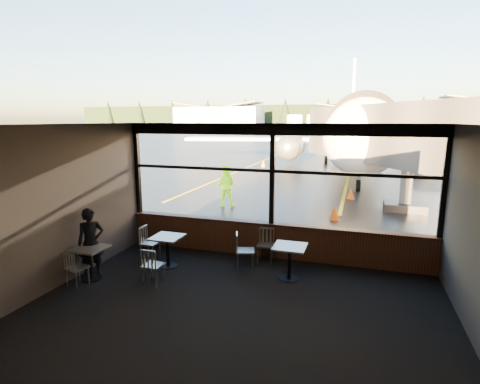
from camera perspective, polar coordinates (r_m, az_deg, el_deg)
The scene contains 32 objects.
ground_plane at distance 129.31m, azimuth 16.99°, elevation 8.92°, with size 520.00×520.00×0.00m, color black.
carpet_floor at distance 7.49m, azimuth -0.71°, elevation -17.54°, with size 8.00×6.00×0.01m, color black.
ceiling at distance 6.58m, azimuth -0.78°, elevation 10.23°, with size 8.00×6.00×0.04m, color #38332D.
wall_left at distance 8.91m, azimuth -25.97°, elevation -2.04°, with size 0.04×6.00×3.50m, color #463D38.
wall_back at distance 4.27m, azimuth -14.04°, elevation -14.84°, with size 8.00×0.04×3.50m, color #463D38.
window_sill at distance 9.98m, azimuth 4.78°, elevation -7.37°, with size 8.00×0.28×0.90m, color #562C1A.
window_header at distance 9.48m, azimuth 5.06°, elevation 9.51°, with size 8.00×0.18×0.30m, color black.
mullion_left at distance 11.13m, azimuth -15.34°, elevation 3.43°, with size 0.12×0.12×2.60m, color black.
mullion_centre at distance 9.58m, azimuth 4.94°, elevation 2.62°, with size 0.12×0.12×2.60m, color black.
mullion_right at distance 9.53m, azimuth 28.78°, elevation 1.25°, with size 0.12×0.12×2.60m, color black.
window_transom at distance 9.56m, azimuth 4.95°, elevation 3.21°, with size 8.00×0.10×0.08m, color black.
airliner at distance 31.00m, azimuth 17.33°, elevation 13.38°, with size 28.05×33.66×10.29m, color white, non-canonical shape.
jet_bridge at distance 14.86m, azimuth 23.64°, elevation 5.91°, with size 9.41×11.50×5.02m, color #28292B, non-canonical shape.
cafe_table_near at distance 8.70m, azimuth 7.52°, elevation -10.61°, with size 0.72×0.72×0.79m, color gray, non-canonical shape.
cafe_table_mid at distance 9.50m, azimuth -10.97°, elevation -8.89°, with size 0.71×0.71×0.78m, color gray, non-canonical shape.
cafe_table_left at distance 9.27m, azimuth -21.78°, elevation -10.08°, with size 0.69×0.69×0.76m, color #9E9991, non-canonical shape.
chair_near_w at distance 9.15m, azimuth 0.79°, elevation -9.00°, with size 0.50×0.50×0.92m, color #AAA59A, non-canonical shape.
chair_near_n at distance 9.63m, azimuth 3.91°, elevation -8.14°, with size 0.48×0.48×0.87m, color #B3AEA1, non-canonical shape.
chair_mid_s at distance 8.60m, azimuth -13.07°, elevation -10.87°, with size 0.47×0.47×0.85m, color #BDB7AB, non-canonical shape.
chair_mid_w at distance 10.01m, azimuth -13.52°, elevation -7.61°, with size 0.49×0.49×0.89m, color beige, non-canonical shape.
chair_left_s at distance 9.04m, azimuth -23.56°, elevation -10.57°, with size 0.44×0.44×0.81m, color #BDB8AA, non-canonical shape.
passenger at distance 9.36m, azimuth -21.76°, elevation -7.15°, with size 0.58×0.38×1.60m, color black.
ground_crew at distance 15.64m, azimuth -2.23°, elevation 0.96°, with size 0.84×0.66×1.73m, color #BFF219.
cone_nose at distance 17.89m, azimuth 16.51°, elevation -0.23°, with size 0.36×0.36×0.49m, color #F85607.
cone_wing at distance 29.00m, azimuth 3.57°, elevation 4.34°, with size 0.35×0.35×0.49m, color #DD5B06.
hangar_left at distance 202.52m, azimuth -3.20°, elevation 11.50°, with size 45.00×18.00×11.00m, color silver, non-canonical shape.
hangar_mid at distance 194.26m, azimuth 17.42°, elevation 10.91°, with size 38.00×15.00×10.00m, color silver, non-canonical shape.
fuel_tank_a at distance 193.92m, azimuth 8.34°, elevation 10.69°, with size 8.00×8.00×6.00m, color silver.
fuel_tank_b at distance 192.51m, azimuth 11.32°, elevation 10.60°, with size 8.00×8.00×6.00m, color silver.
fuel_tank_c at distance 191.62m, azimuth 14.34°, elevation 10.47°, with size 8.00×8.00×6.00m, color silver.
treeline at distance 219.26m, azimuth 17.51°, elevation 11.11°, with size 360.00×3.00×12.00m, color black.
cone_extra at distance 14.00m, azimuth 14.22°, elevation -3.04°, with size 0.40×0.40×0.55m, color #F24807.
Camera 1 is at (2.09, -9.24, 3.59)m, focal length 28.00 mm.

